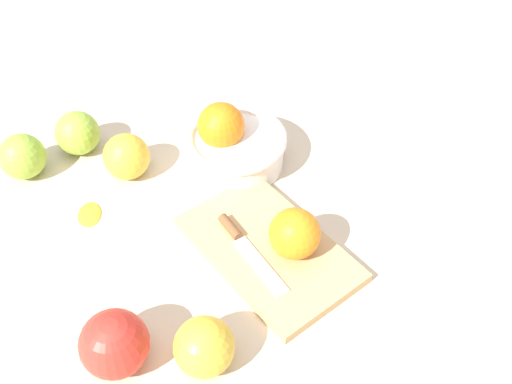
# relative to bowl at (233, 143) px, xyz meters

# --- Properties ---
(ground_plane) EXTENTS (2.40, 2.40, 0.00)m
(ground_plane) POSITION_rel_bowl_xyz_m (0.11, -0.09, -0.04)
(ground_plane) COLOR beige
(bowl) EXTENTS (0.17, 0.17, 0.11)m
(bowl) POSITION_rel_bowl_xyz_m (0.00, 0.00, 0.00)
(bowl) COLOR white
(bowl) RESTS_ON ground_plane
(cutting_board) EXTENTS (0.27, 0.19, 0.02)m
(cutting_board) POSITION_rel_bowl_xyz_m (0.19, -0.05, -0.03)
(cutting_board) COLOR tan
(cutting_board) RESTS_ON ground_plane
(orange_on_board) EXTENTS (0.07, 0.07, 0.07)m
(orange_on_board) POSITION_rel_bowl_xyz_m (0.22, -0.02, 0.01)
(orange_on_board) COLOR orange
(orange_on_board) RESTS_ON cutting_board
(knife) EXTENTS (0.16, 0.03, 0.01)m
(knife) POSITION_rel_bowl_xyz_m (0.17, -0.08, -0.02)
(knife) COLOR silver
(knife) RESTS_ON cutting_board
(apple_front_left) EXTENTS (0.07, 0.07, 0.07)m
(apple_front_left) POSITION_rel_bowl_xyz_m (-0.14, -0.30, -0.00)
(apple_front_left) COLOR #8EB738
(apple_front_left) RESTS_ON ground_plane
(apple_front_right) EXTENTS (0.08, 0.08, 0.08)m
(apple_front_right) POSITION_rel_bowl_xyz_m (0.25, -0.29, 0.00)
(apple_front_right) COLOR red
(apple_front_right) RESTS_ON ground_plane
(apple_front_left_2) EXTENTS (0.07, 0.07, 0.07)m
(apple_front_left_2) POSITION_rel_bowl_xyz_m (-0.06, -0.16, -0.00)
(apple_front_left_2) COLOR gold
(apple_front_left_2) RESTS_ON ground_plane
(apple_front_left_3) EXTENTS (0.07, 0.07, 0.07)m
(apple_front_left_3) POSITION_rel_bowl_xyz_m (-0.15, -0.21, -0.00)
(apple_front_left_3) COLOR #8EB738
(apple_front_left_3) RESTS_ON ground_plane
(apple_front_right_2) EXTENTS (0.07, 0.07, 0.07)m
(apple_front_right_2) POSITION_rel_bowl_xyz_m (0.30, -0.20, -0.00)
(apple_front_right_2) COLOR gold
(apple_front_right_2) RESTS_ON ground_plane
(citrus_peel) EXTENTS (0.06, 0.05, 0.01)m
(citrus_peel) POSITION_rel_bowl_xyz_m (-0.00, -0.24, -0.04)
(citrus_peel) COLOR orange
(citrus_peel) RESTS_ON ground_plane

